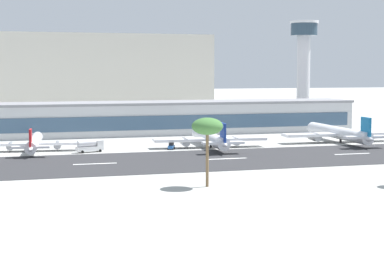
% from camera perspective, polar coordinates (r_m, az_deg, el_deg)
% --- Properties ---
extents(ground_plane, '(1400.00, 1400.00, 0.00)m').
position_cam_1_polar(ground_plane, '(189.63, 3.16, -2.71)').
color(ground_plane, '#A8A8A3').
extents(runway_strip, '(800.00, 43.48, 0.08)m').
position_cam_1_polar(runway_strip, '(188.99, 3.22, -2.72)').
color(runway_strip, '#2D2D30').
rests_on(runway_strip, ground_plane).
extents(runway_centreline_dash_3, '(12.00, 1.20, 0.01)m').
position_cam_1_polar(runway_centreline_dash_3, '(180.36, -8.52, -3.13)').
color(runway_centreline_dash_3, white).
rests_on(runway_centreline_dash_3, runway_strip).
extents(runway_centreline_dash_4, '(12.00, 1.20, 0.01)m').
position_cam_1_polar(runway_centreline_dash_4, '(188.84, 3.10, -2.71)').
color(runway_centreline_dash_4, white).
rests_on(runway_centreline_dash_4, runway_strip).
extents(runway_centreline_dash_5, '(12.00, 1.20, 0.01)m').
position_cam_1_polar(runway_centreline_dash_5, '(205.43, 13.92, -2.22)').
color(runway_centreline_dash_5, white).
rests_on(runway_centreline_dash_5, runway_strip).
extents(terminal_building, '(156.63, 23.09, 13.11)m').
position_cam_1_polar(terminal_building, '(264.30, -2.15, 0.93)').
color(terminal_building, '#B7BABC').
rests_on(terminal_building, ground_plane).
extents(control_tower, '(13.55, 13.55, 49.16)m').
position_cam_1_polar(control_tower, '(314.38, 9.79, 6.01)').
color(control_tower, silver).
rests_on(control_tower, ground_plane).
extents(distant_hotel_block, '(129.75, 38.08, 45.52)m').
position_cam_1_polar(distant_hotel_block, '(365.97, -8.70, 4.56)').
color(distant_hotel_block, beige).
rests_on(distant_hotel_block, ground_plane).
extents(airliner_red_tail_gate_0, '(32.73, 40.42, 8.44)m').
position_cam_1_polar(airliner_red_tail_gate_0, '(211.78, -13.73, -1.29)').
color(airliner_red_tail_gate_0, white).
rests_on(airliner_red_tail_gate_0, ground_plane).
extents(airliner_navy_tail_gate_1, '(38.42, 46.15, 9.63)m').
position_cam_1_polar(airliner_navy_tail_gate_1, '(215.45, 1.65, -0.94)').
color(airliner_navy_tail_gate_1, white).
rests_on(airliner_navy_tail_gate_1, ground_plane).
extents(airliner_blue_tail_gate_2, '(42.11, 49.67, 10.36)m').
position_cam_1_polar(airliner_blue_tail_gate_2, '(236.90, 12.92, -0.47)').
color(airliner_blue_tail_gate_2, silver).
rests_on(airliner_blue_tail_gate_2, ground_plane).
extents(service_fuel_truck_0, '(8.89, 4.82, 3.95)m').
position_cam_1_polar(service_fuel_truck_0, '(206.19, -8.98, -1.57)').
color(service_fuel_truck_0, white).
rests_on(service_fuel_truck_0, ground_plane).
extents(service_baggage_tug_1, '(2.99, 3.58, 2.20)m').
position_cam_1_polar(service_baggage_tug_1, '(211.35, -1.83, -1.61)').
color(service_baggage_tug_1, '#23569E').
rests_on(service_baggage_tug_1, ground_plane).
extents(palm_tree_2, '(6.93, 6.93, 15.35)m').
position_cam_1_polar(palm_tree_2, '(142.30, 1.36, 0.07)').
color(palm_tree_2, brown).
rests_on(palm_tree_2, ground_plane).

